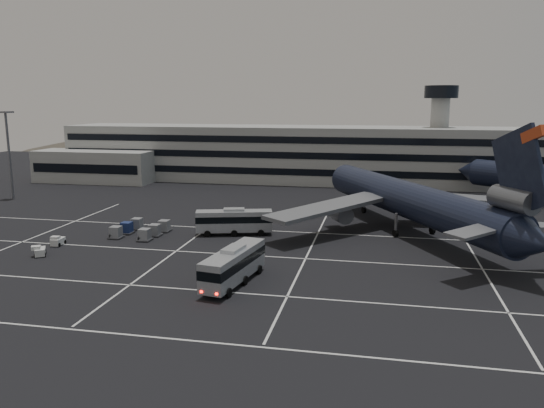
{
  "coord_description": "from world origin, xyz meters",
  "views": [
    {
      "loc": [
        21.09,
        -62.38,
        20.37
      ],
      "look_at": [
        5.29,
        14.83,
        5.0
      ],
      "focal_mm": 35.0,
      "sensor_mm": 36.0,
      "label": 1
    }
  ],
  "objects_px": {
    "trijet_main": "(410,200)",
    "bus_far": "(234,220)",
    "tug_a": "(58,241)",
    "uld_cluster": "(141,229)",
    "bus_near": "(234,264)"
  },
  "relations": [
    {
      "from": "trijet_main",
      "to": "uld_cluster",
      "type": "bearing_deg",
      "value": 165.04
    },
    {
      "from": "trijet_main",
      "to": "bus_near",
      "type": "relative_size",
      "value": 4.29
    },
    {
      "from": "tug_a",
      "to": "uld_cluster",
      "type": "relative_size",
      "value": 0.27
    },
    {
      "from": "trijet_main",
      "to": "uld_cluster",
      "type": "height_order",
      "value": "trijet_main"
    },
    {
      "from": "trijet_main",
      "to": "bus_far",
      "type": "xyz_separation_m",
      "value": [
        -26.56,
        -6.34,
        -2.99
      ]
    },
    {
      "from": "trijet_main",
      "to": "bus_far",
      "type": "relative_size",
      "value": 4.43
    },
    {
      "from": "bus_far",
      "to": "uld_cluster",
      "type": "bearing_deg",
      "value": 86.87
    },
    {
      "from": "uld_cluster",
      "to": "bus_near",
      "type": "bearing_deg",
      "value": -42.73
    },
    {
      "from": "bus_near",
      "to": "uld_cluster",
      "type": "bearing_deg",
      "value": 146.76
    },
    {
      "from": "tug_a",
      "to": "uld_cluster",
      "type": "height_order",
      "value": "uld_cluster"
    },
    {
      "from": "trijet_main",
      "to": "bus_far",
      "type": "bearing_deg",
      "value": 165.46
    },
    {
      "from": "bus_far",
      "to": "tug_a",
      "type": "bearing_deg",
      "value": 100.39
    },
    {
      "from": "bus_near",
      "to": "tug_a",
      "type": "xyz_separation_m",
      "value": [
        -29.11,
        10.5,
        -1.7
      ]
    },
    {
      "from": "bus_near",
      "to": "uld_cluster",
      "type": "relative_size",
      "value": 1.42
    },
    {
      "from": "tug_a",
      "to": "trijet_main",
      "type": "bearing_deg",
      "value": 14.56
    }
  ]
}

